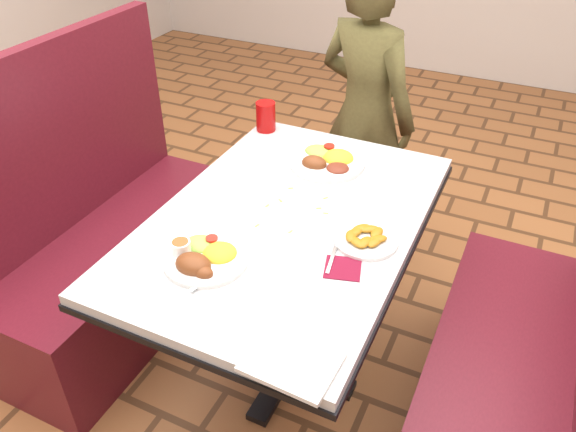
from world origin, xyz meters
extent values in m
plane|color=#9E5E33|center=(0.00, 0.00, 0.00)|extent=(7.00, 7.00, 0.00)
cube|color=silver|center=(0.00, 0.00, 0.73)|extent=(0.80, 1.20, 0.03)
cube|color=black|center=(0.00, 0.00, 0.70)|extent=(0.81, 1.21, 0.02)
cylinder|color=black|center=(0.00, 0.00, 0.36)|extent=(0.10, 0.10, 0.69)
cube|color=black|center=(0.00, 0.00, 0.01)|extent=(0.55, 0.08, 0.03)
cube|color=black|center=(0.00, 0.00, 0.01)|extent=(0.08, 0.55, 0.03)
cube|color=maroon|center=(-0.75, 0.00, 0.23)|extent=(0.45, 1.20, 0.45)
cube|color=maroon|center=(-0.97, 0.00, 0.70)|extent=(0.06, 1.20, 0.95)
cube|color=maroon|center=(0.75, 0.00, 0.23)|extent=(0.45, 1.20, 0.45)
imported|color=brown|center=(-0.05, 0.93, 0.70)|extent=(0.59, 0.48, 1.40)
cylinder|color=white|center=(-0.12, -0.31, 0.76)|extent=(0.25, 0.25, 0.01)
ellipsoid|color=yellow|center=(-0.09, -0.27, 0.79)|extent=(0.10, 0.10, 0.05)
ellipsoid|color=#9ED153|center=(-0.16, -0.26, 0.78)|extent=(0.10, 0.08, 0.03)
cylinder|color=red|center=(-0.14, -0.24, 0.78)|extent=(0.04, 0.04, 0.01)
ellipsoid|color=brown|center=(-0.13, -0.36, 0.80)|extent=(0.11, 0.08, 0.06)
ellipsoid|color=brown|center=(-0.08, -0.37, 0.78)|extent=(0.06, 0.04, 0.04)
cylinder|color=white|center=(-0.19, -0.32, 0.78)|extent=(0.06, 0.06, 0.04)
cylinder|color=brown|center=(-0.19, -0.32, 0.80)|extent=(0.05, 0.05, 0.00)
cylinder|color=white|center=(-0.01, 0.36, 0.76)|extent=(0.28, 0.28, 0.02)
ellipsoid|color=yellow|center=(0.02, 0.40, 0.79)|extent=(0.11, 0.11, 0.05)
ellipsoid|color=#9ED153|center=(-0.06, 0.41, 0.78)|extent=(0.11, 0.09, 0.04)
cylinder|color=red|center=(-0.03, 0.43, 0.79)|extent=(0.04, 0.04, 0.01)
ellipsoid|color=maroon|center=(0.04, 0.33, 0.78)|extent=(0.08, 0.08, 0.03)
ellipsoid|color=brown|center=(-0.04, 0.31, 0.79)|extent=(0.09, 0.07, 0.06)
cylinder|color=white|center=(0.27, -0.02, 0.76)|extent=(0.20, 0.20, 0.01)
cube|color=maroon|center=(0.25, -0.17, 0.75)|extent=(0.13, 0.13, 0.00)
cube|color=silver|center=(0.21, -0.15, 0.76)|extent=(0.04, 0.14, 0.00)
cylinder|color=#AD0C0B|center=(-0.35, 0.52, 0.81)|extent=(0.08, 0.08, 0.12)
cube|color=silver|center=(0.27, -0.54, 0.76)|extent=(0.22, 0.17, 0.01)
cube|color=silver|center=(-0.06, -0.36, 0.76)|extent=(0.05, 0.17, 0.00)
cube|color=#B9B9BE|center=(-0.13, -0.34, 0.76)|extent=(0.05, 0.15, 0.00)
camera|label=1|loc=(0.63, -1.34, 1.79)|focal=35.00mm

